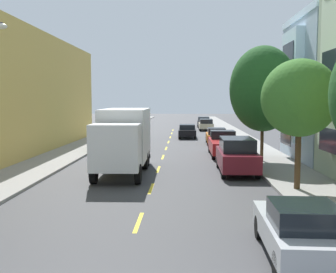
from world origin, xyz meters
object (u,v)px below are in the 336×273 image
parked_hatchback_silver (300,230)px  parked_pickup_red (224,144)px  parked_wagon_champagne (206,124)px  parked_wagon_charcoal (203,121)px  parked_suv_white (127,130)px  parked_hatchback_orange (216,136)px  street_tree_second (300,98)px  street_tree_third (263,89)px  delivery_box_truck (124,137)px  parked_pickup_forest (110,140)px  moving_black_sedan (187,131)px  parked_suv_burgundy (237,155)px

parked_hatchback_silver → parked_pickup_red: (-0.05, 18.89, 0.07)m
parked_wagon_champagne → parked_wagon_charcoal: same height
parked_suv_white → parked_hatchback_orange: size_ratio=1.20×
street_tree_second → parked_hatchback_orange: street_tree_second is taller
street_tree_third → parked_suv_white: street_tree_third is taller
parked_wagon_champagne → parked_hatchback_silver: size_ratio=1.16×
parked_wagon_champagne → parked_pickup_red: size_ratio=0.89×
delivery_box_truck → parked_hatchback_orange: 15.73m
street_tree_second → parked_hatchback_silver: street_tree_second is taller
parked_hatchback_silver → parked_wagon_charcoal: (-0.03, 49.54, 0.05)m
parked_hatchback_silver → parked_suv_white: parked_suv_white is taller
street_tree_second → delivery_box_truck: street_tree_second is taller
parked_hatchback_silver → parked_pickup_forest: bearing=112.6°
parked_hatchback_silver → moving_black_sedan: bearing=94.6°
parked_pickup_red → parked_suv_burgundy: bearing=-89.8°
street_tree_third → parked_hatchback_silver: bearing=-97.4°
parked_suv_white → parked_suv_burgundy: bearing=-64.3°
parked_pickup_forest → parked_hatchback_orange: (8.72, 5.17, -0.07)m
street_tree_second → parked_pickup_forest: street_tree_second is taller
delivery_box_truck → parked_pickup_forest: 9.66m
parked_suv_white → parked_wagon_charcoal: parked_suv_white is taller
parked_wagon_charcoal → parked_suv_burgundy: bearing=-90.0°
street_tree_second → street_tree_third: street_tree_third is taller
street_tree_second → parked_suv_white: size_ratio=1.16×
parked_suv_white → parked_pickup_red: size_ratio=0.91×
parked_wagon_champagne → moving_black_sedan: (-2.55, -10.68, -0.05)m
parked_hatchback_silver → moving_black_sedan: (-2.59, 32.20, -0.01)m
parked_pickup_forest → parked_suv_burgundy: 12.62m
delivery_box_truck → moving_black_sedan: size_ratio=1.64×
parked_hatchback_silver → parked_hatchback_orange: bearing=90.0°
parked_pickup_forest → parked_wagon_charcoal: (8.70, 28.51, -0.02)m
parked_pickup_red → moving_black_sedan: parked_pickup_red is taller
parked_hatchback_silver → parked_suv_white: bearing=106.1°
street_tree_third → street_tree_second: bearing=-90.0°
street_tree_third → parked_suv_burgundy: 5.52m
parked_hatchback_silver → moving_black_sedan: parked_hatchback_silver is taller
parked_hatchback_orange → parked_suv_burgundy: bearing=-90.0°
parked_pickup_red → parked_wagon_charcoal: bearing=90.0°
parked_pickup_forest → parked_suv_burgundy: size_ratio=1.11×
parked_suv_burgundy → parked_hatchback_orange: 14.30m
parked_pickup_red → street_tree_third: bearing=-58.9°
parked_pickup_red → parked_wagon_charcoal: (0.01, 30.66, -0.02)m
street_tree_third → parked_pickup_red: (-2.06, 3.42, -3.85)m
parked_pickup_red → moving_black_sedan: (-2.54, 13.31, -0.08)m
parked_wagon_champagne → moving_black_sedan: 10.98m
parked_wagon_champagne → parked_pickup_red: 23.99m
street_tree_third → parked_wagon_charcoal: size_ratio=1.52×
parked_suv_white → parked_pickup_red: parked_suv_white is taller
parked_wagon_champagne → parked_hatchback_silver: same height
delivery_box_truck → parked_suv_white: size_ratio=1.53×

